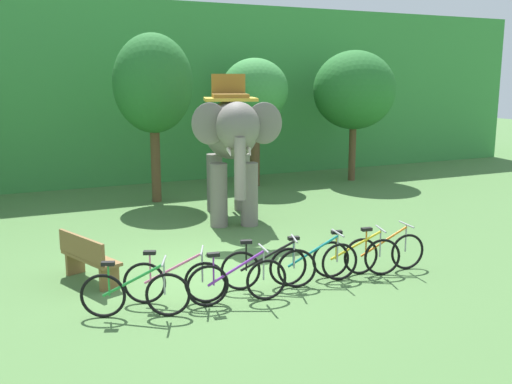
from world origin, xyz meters
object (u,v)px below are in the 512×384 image
Objects in this scene: wooden_bench at (88,257)px; bike_pink at (175,281)px; bike_purple at (237,281)px; bike_yellow at (356,257)px; tree_far_left at (255,92)px; tree_left at (354,90)px; bike_black at (269,268)px; bike_teal at (314,263)px; elephant at (232,137)px; bike_orange at (384,252)px; tree_right at (153,84)px; bike_green at (135,293)px.

bike_pink is at bearing -55.56° from wooden_bench.
bike_yellow is at bearing 6.29° from bike_purple.
tree_left is (3.68, -0.49, 0.01)m from tree_far_left.
tree_far_left is 2.64× the size of bike_black.
bike_purple and bike_teal have the same top height.
wooden_bench is at bearing -132.21° from tree_far_left.
wooden_bench is (-10.53, -7.06, -2.76)m from tree_left.
elephant reaches higher than bike_pink.
bike_yellow is (0.41, -5.03, -1.82)m from elephant.
tree_far_left reaches higher than bike_yellow.
tree_left is 11.05m from bike_yellow.
bike_teal is 1.10× the size of wooden_bench.
bike_yellow is (-5.93, -8.87, -2.86)m from tree_left.
bike_purple is 2.56m from bike_yellow.
elephant reaches higher than wooden_bench.
bike_pink is 0.94× the size of bike_teal.
bike_yellow is at bearing -1.65° from bike_teal.
elephant reaches higher than bike_yellow.
tree_left is 2.73× the size of bike_orange.
elephant is (-6.34, -3.84, -1.04)m from tree_left.
bike_teal is at bearing -25.71° from wooden_bench.
bike_green is (-2.64, -8.34, -3.10)m from tree_right.
tree_far_left is at bearing 66.49° from bike_black.
tree_far_left is at bearing 76.51° from bike_yellow.
bike_black is 3.30m from wooden_bench.
tree_right is 9.10m from bike_purple.
tree_left is at bearing 47.21° from bike_purple.
bike_green is at bearing -107.58° from tree_right.
wooden_bench is at bearing 101.90° from bike_green.
elephant is at bearing 94.69° from bike_yellow.
tree_far_left reaches higher than bike_orange.
bike_yellow is 0.64m from bike_orange.
bike_yellow is at bearing -123.74° from tree_left.
tree_left is 2.92× the size of bike_pink.
elephant is (-2.66, -4.33, -1.02)m from tree_far_left.
tree_left is (7.48, 0.66, -0.25)m from tree_right.
elephant is 6.65m from bike_green.
elephant is at bearing 101.80° from bike_orange.
bike_green is at bearing 174.57° from bike_purple.
tree_right reaches higher than elephant.
bike_pink is 1.70m from bike_black.
tree_right is 2.92× the size of bike_teal.
elephant is 2.56× the size of bike_yellow.
bike_purple is at bearing -153.22° from bike_black.
bike_black is at bearing 5.42° from bike_green.
tree_right is 3.20× the size of wooden_bench.
elephant is at bearing 68.12° from bike_purple.
bike_green is 0.94× the size of bike_orange.
bike_black and bike_teal have the same top height.
wooden_bench is at bearing -146.15° from tree_left.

